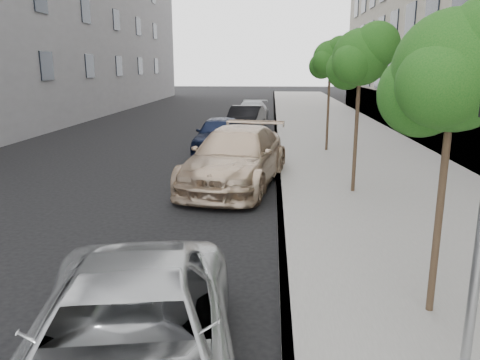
# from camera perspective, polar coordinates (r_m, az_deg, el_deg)

# --- Properties ---
(sidewalk) EXTENTS (6.40, 72.00, 0.14)m
(sidewalk) POSITION_cam_1_polar(r_m,az_deg,el_deg) (29.05, 10.56, 6.73)
(sidewalk) COLOR gray
(sidewalk) RESTS_ON ground
(curb) EXTENTS (0.15, 72.00, 0.14)m
(curb) POSITION_cam_1_polar(r_m,az_deg,el_deg) (28.85, 4.34, 6.88)
(curb) COLOR #9E9B93
(curb) RESTS_ON ground
(tree_near) EXTENTS (1.83, 1.63, 4.20)m
(tree_near) POSITION_cam_1_polar(r_m,az_deg,el_deg) (6.56, 24.90, 12.03)
(tree_near) COLOR #38281C
(tree_near) RESTS_ON sidewalk
(tree_mid) EXTENTS (1.78, 1.58, 4.45)m
(tree_mid) POSITION_cam_1_polar(r_m,az_deg,el_deg) (12.86, 14.60, 14.30)
(tree_mid) COLOR #38281C
(tree_mid) RESTS_ON sidewalk
(tree_far) EXTENTS (1.71, 1.51, 4.50)m
(tree_far) POSITION_cam_1_polar(r_m,az_deg,el_deg) (19.29, 11.04, 14.38)
(tree_far) COLOR #38281C
(tree_far) RESTS_ON sidewalk
(minivan) EXTENTS (3.06, 5.23, 1.37)m
(minivan) POSITION_cam_1_polar(r_m,az_deg,el_deg) (5.21, -13.46, -19.27)
(minivan) COLOR #ADAFB1
(minivan) RESTS_ON ground
(suv) EXTENTS (3.36, 6.18, 1.70)m
(suv) POSITION_cam_1_polar(r_m,az_deg,el_deg) (13.92, -0.47, 2.80)
(suv) COLOR #C7AC8E
(suv) RESTS_ON ground
(sedan_blue) EXTENTS (2.02, 4.37, 1.45)m
(sedan_blue) POSITION_cam_1_polar(r_m,az_deg,el_deg) (19.61, -2.58, 5.61)
(sedan_blue) COLOR black
(sedan_blue) RESTS_ON ground
(sedan_black) EXTENTS (2.11, 4.63, 1.47)m
(sedan_black) POSITION_cam_1_polar(r_m,az_deg,el_deg) (24.45, 0.67, 7.26)
(sedan_black) COLOR black
(sedan_black) RESTS_ON ground
(sedan_rear) EXTENTS (2.27, 4.82, 1.36)m
(sedan_rear) POSITION_cam_1_polar(r_m,az_deg,el_deg) (29.59, 1.41, 8.27)
(sedan_rear) COLOR #9EA1A6
(sedan_rear) RESTS_ON ground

